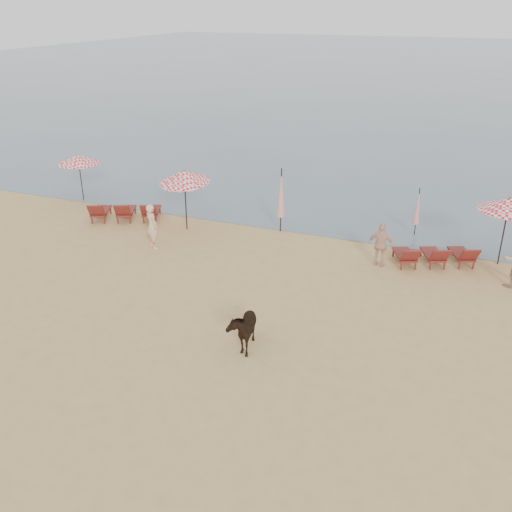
{
  "coord_description": "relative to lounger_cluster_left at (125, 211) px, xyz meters",
  "views": [
    {
      "loc": [
        6.16,
        -10.59,
        8.65
      ],
      "look_at": [
        0.0,
        5.0,
        1.1
      ],
      "focal_mm": 40.0,
      "sensor_mm": 36.0,
      "label": 1
    }
  ],
  "objects": [
    {
      "name": "umbrella_closed_left",
      "position": [
        6.59,
        1.27,
        1.19
      ],
      "size": [
        0.32,
        0.32,
        2.64
      ],
      "rotation": [
        0.0,
        0.0,
        0.32
      ],
      "color": "black",
      "rests_on": "ground"
    },
    {
      "name": "beachgoer_left",
      "position": [
        2.66,
        -2.15,
        0.44
      ],
      "size": [
        0.76,
        0.7,
        1.75
      ],
      "primitive_type": "imported",
      "rotation": [
        0.0,
        0.0,
        2.58
      ],
      "color": "#E2AF8D",
      "rests_on": "ground"
    },
    {
      "name": "umbrella_open_left_a",
      "position": [
        -3.4,
        1.59,
        1.53
      ],
      "size": [
        1.92,
        1.92,
        2.19
      ],
      "rotation": [
        0.0,
        0.0,
        -0.14
      ],
      "color": "black",
      "rests_on": "ground"
    },
    {
      "name": "lounger_cluster_right",
      "position": [
        12.77,
        0.17,
        -0.03
      ],
      "size": [
        3.06,
        2.48,
        0.58
      ],
      "rotation": [
        0.0,
        0.0,
        0.4
      ],
      "color": "maroon",
      "rests_on": "ground"
    },
    {
      "name": "umbrella_open_left_b",
      "position": [
        2.91,
        0.07,
        1.8
      ],
      "size": [
        2.02,
        2.06,
        2.58
      ],
      "rotation": [
        0.0,
        0.0,
        0.28
      ],
      "color": "black",
      "rests_on": "ground"
    },
    {
      "name": "ground",
      "position": [
        7.47,
        -8.7,
        -0.43
      ],
      "size": [
        120.0,
        120.0,
        0.0
      ],
      "primitive_type": "plane",
      "color": "tan",
      "rests_on": "ground"
    },
    {
      "name": "sea",
      "position": [
        7.47,
        71.3,
        -0.43
      ],
      "size": [
        160.0,
        140.0,
        0.06
      ],
      "primitive_type": "cube",
      "color": "#51606B",
      "rests_on": "ground"
    },
    {
      "name": "lounger_cluster_left",
      "position": [
        0.0,
        0.0,
        0.0
      ],
      "size": [
        3.25,
        2.62,
        0.62
      ],
      "rotation": [
        0.0,
        0.0,
        0.39
      ],
      "color": "maroon",
      "rests_on": "ground"
    },
    {
      "name": "beachgoer_right_b",
      "position": [
        10.97,
        -0.6,
        0.38
      ],
      "size": [
        0.99,
        0.5,
        1.62
      ],
      "primitive_type": "imported",
      "rotation": [
        0.0,
        0.0,
        3.03
      ],
      "color": "#DEA98A",
      "rests_on": "ground"
    },
    {
      "name": "umbrella_closed_right",
      "position": [
        11.75,
        2.83,
        0.78
      ],
      "size": [
        0.24,
        0.24,
        1.98
      ],
      "rotation": [
        0.0,
        0.0,
        0.03
      ],
      "color": "black",
      "rests_on": "ground"
    },
    {
      "name": "umbrella_open_right",
      "position": [
        14.9,
        1.11,
        1.83
      ],
      "size": [
        2.06,
        2.06,
        2.51
      ],
      "rotation": [
        0.0,
        0.0,
        0.14
      ],
      "color": "black",
      "rests_on": "ground"
    },
    {
      "name": "cow",
      "position": [
        8.46,
        -7.17,
        0.18
      ],
      "size": [
        0.98,
        1.57,
        1.23
      ],
      "primitive_type": "imported",
      "rotation": [
        0.0,
        0.0,
        0.24
      ],
      "color": "black",
      "rests_on": "ground"
    }
  ]
}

